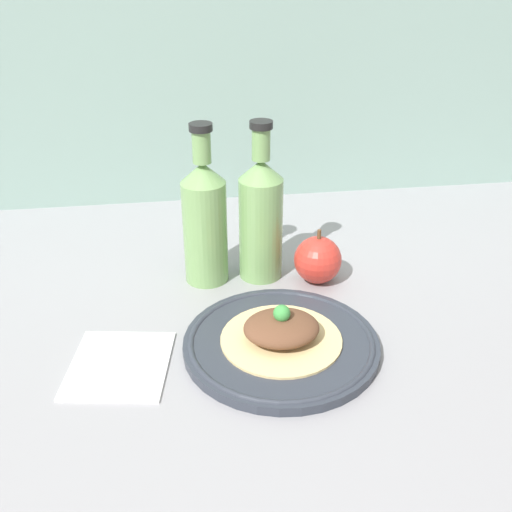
{
  "coord_description": "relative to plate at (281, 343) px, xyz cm",
  "views": [
    {
      "loc": [
        -4.6,
        -78.79,
        54.99
      ],
      "look_at": [
        7.31,
        3.85,
        9.98
      ],
      "focal_mm": 42.0,
      "sensor_mm": 36.0,
      "label": 1
    }
  ],
  "objects": [
    {
      "name": "napkin",
      "position": [
        -23.83,
        -0.82,
        -0.53
      ],
      "size": [
        16.39,
        17.75,
        0.8
      ],
      "color": "white",
      "rests_on": "ground_plane"
    },
    {
      "name": "wall_backsplash",
      "position": [
        -9.49,
        60.85,
        39.07
      ],
      "size": [
        180.0,
        3.0,
        80.0
      ],
      "color": "#84A399",
      "rests_on": "ground_plane"
    },
    {
      "name": "cider_bottle_right",
      "position": [
        0.26,
        22.4,
        10.78
      ],
      "size": [
        7.71,
        7.71,
        28.51
      ],
      "color": "#729E5B",
      "rests_on": "ground_plane"
    },
    {
      "name": "cider_bottle_left",
      "position": [
        -9.01,
        22.4,
        10.78
      ],
      "size": [
        7.71,
        7.71,
        28.51
      ],
      "color": "#729E5B",
      "rests_on": "ground_plane"
    },
    {
      "name": "plated_food",
      "position": [
        0.0,
        -0.0,
        2.35
      ],
      "size": [
        18.2,
        18.2,
        6.1
      ],
      "color": "#D6BC7F",
      "rests_on": "plate"
    },
    {
      "name": "ground_plane",
      "position": [
        -9.49,
        7.35,
        -2.93
      ],
      "size": [
        180.0,
        110.0,
        4.0
      ],
      "primitive_type": "cube",
      "color": "gray"
    },
    {
      "name": "plate",
      "position": [
        0.0,
        0.0,
        0.0
      ],
      "size": [
        29.41,
        29.41,
        1.76
      ],
      "color": "#2D333D",
      "rests_on": "ground_plane"
    },
    {
      "name": "apple",
      "position": [
        9.94,
        18.78,
        3.31
      ],
      "size": [
        8.47,
        8.47,
        10.09
      ],
      "color": "red",
      "rests_on": "ground_plane"
    }
  ]
}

